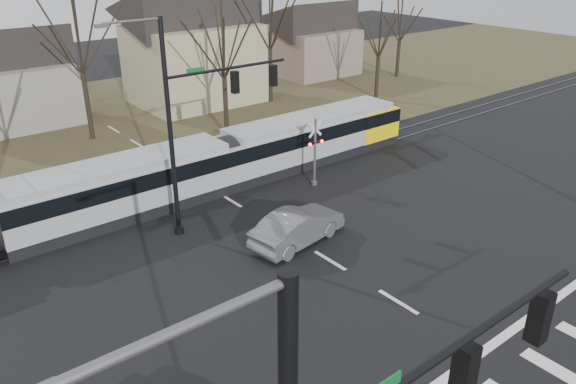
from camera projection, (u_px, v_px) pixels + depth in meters
ground at (439, 327)px, 20.79m from camera, size 140.00×140.00×0.00m
grass_verge at (103, 123)px, 43.53m from camera, size 140.00×28.00×0.01m
stop_line at (482, 352)px, 19.51m from camera, size 28.00×0.35×0.01m
lane_dashes at (212, 189)px, 32.16m from camera, size 0.18×30.00×0.01m
rail_pair at (214, 190)px, 32.01m from camera, size 90.00×1.52×0.06m
tram at (120, 187)px, 28.46m from camera, size 39.30×2.92×2.98m
sedan at (298, 227)px, 26.21m from camera, size 3.34×5.59×1.66m
signal_pole_far at (200, 114)px, 25.94m from camera, size 9.28×0.44×10.20m
rail_crossing_signal at (315, 154)px, 31.94m from camera, size 1.08×0.36×4.00m
tree_row at (156, 68)px, 38.33m from camera, size 59.20×7.20×10.00m
house_b at (10, 72)px, 41.88m from camera, size 8.64×7.56×7.65m
house_c at (193, 40)px, 47.18m from camera, size 10.80×8.64×10.10m
house_d at (312, 35)px, 57.65m from camera, size 8.64×7.56×7.65m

